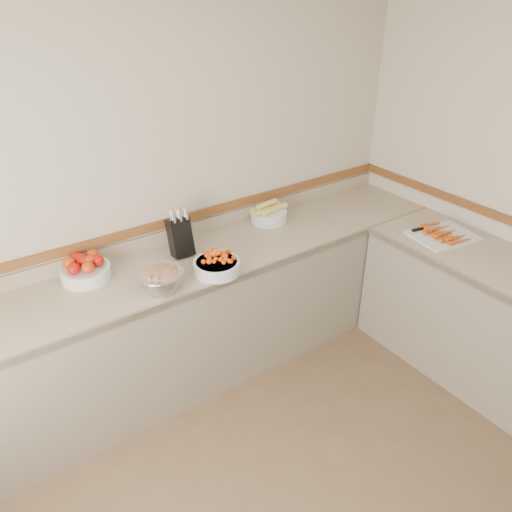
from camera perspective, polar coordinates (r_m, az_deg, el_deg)
back_wall at (r=3.29m, az=-11.67°, el=7.41°), size 4.00×0.00×4.00m
counter_back at (r=3.44m, az=-7.97°, el=-7.37°), size 4.00×0.65×1.08m
knife_block at (r=3.26m, az=-8.67°, el=2.30°), size 0.14×0.17×0.33m
tomato_bowl at (r=3.16m, az=-18.95°, el=-1.38°), size 0.30×0.30×0.15m
cherry_tomato_bowl at (r=3.07m, az=-4.51°, el=-0.93°), size 0.29×0.29×0.16m
corn_bowl at (r=3.71m, az=1.44°, el=4.85°), size 0.30×0.27×0.16m
rhubarb_bowl at (r=2.91m, az=-10.80°, el=-2.63°), size 0.28×0.28×0.16m
cutting_board at (r=3.73m, az=20.66°, el=2.32°), size 0.48×0.40×0.06m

